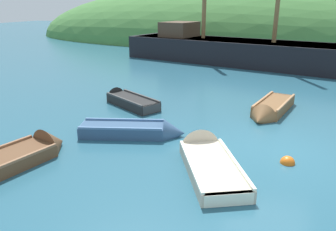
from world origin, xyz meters
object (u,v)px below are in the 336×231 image
buoy_orange (287,163)px  rowboat_outer_left (23,157)px  rowboat_center (127,101)px  sailing_ship (230,55)px  rowboat_outer_right (270,110)px  rowboat_far (137,132)px  rowboat_near_dock (206,159)px

buoy_orange → rowboat_outer_left: bearing=-161.4°
rowboat_center → sailing_ship: bearing=-71.4°
sailing_ship → rowboat_outer_right: size_ratio=5.24×
sailing_ship → rowboat_center: size_ratio=5.65×
rowboat_far → rowboat_outer_right: 5.46m
rowboat_outer_left → buoy_orange: (6.77, 2.28, -0.11)m
rowboat_outer_left → rowboat_near_dock: (4.72, 1.57, -0.01)m
rowboat_far → rowboat_outer_left: 3.42m
rowboat_outer_right → buoy_orange: rowboat_outer_right is taller
sailing_ship → rowboat_far: sailing_ship is taller
sailing_ship → rowboat_center: sailing_ship is taller
sailing_ship → buoy_orange: (4.21, -15.28, -0.57)m
rowboat_near_dock → rowboat_outer_right: bearing=-42.5°
rowboat_outer_right → rowboat_outer_left: size_ratio=1.06×
sailing_ship → rowboat_center: 12.08m
rowboat_far → rowboat_outer_left: rowboat_outer_left is taller
rowboat_outer_right → buoy_orange: 4.25m
sailing_ship → rowboat_outer_right: sailing_ship is taller
rowboat_outer_left → buoy_orange: 7.14m
rowboat_outer_right → rowboat_near_dock: size_ratio=0.97×
rowboat_center → rowboat_near_dock: 6.08m
rowboat_outer_right → rowboat_outer_left: bearing=-30.6°
buoy_orange → rowboat_outer_right: bearing=99.7°
rowboat_center → rowboat_near_dock: bearing=166.7°
rowboat_center → buoy_orange: bearing=-178.2°
sailing_ship → rowboat_far: (-0.40, -14.90, -0.44)m
rowboat_outer_left → rowboat_center: rowboat_outer_left is taller
rowboat_near_dock → buoy_orange: bearing=-98.0°
rowboat_far → rowboat_near_dock: bearing=-39.8°
sailing_ship → rowboat_near_dock: bearing=-69.2°
rowboat_outer_right → rowboat_near_dock: (-1.34, -4.90, -0.04)m
rowboat_far → rowboat_near_dock: 2.78m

